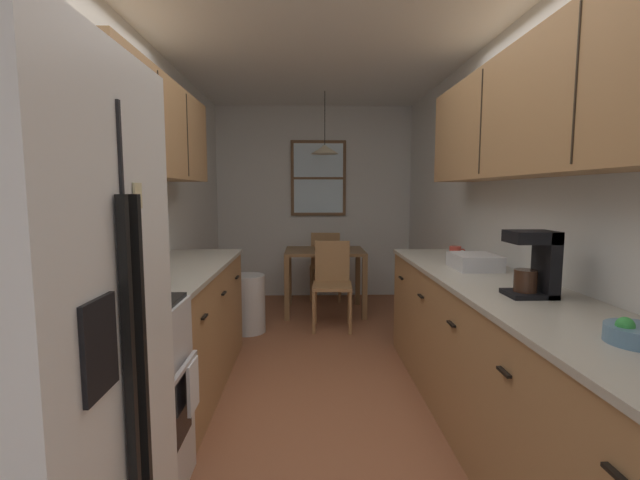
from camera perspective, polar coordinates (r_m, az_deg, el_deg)
The scene contains 24 objects.
ground_plane at distance 3.60m, azimuth -0.04°, elevation -16.85°, with size 12.00×12.00×0.00m, color #995B3D.
wall_left at distance 3.55m, azimuth -22.45°, elevation 3.53°, with size 0.10×9.00×2.55m, color silver.
wall_right at distance 3.62m, azimuth 21.91°, elevation 3.59°, with size 0.10×9.00×2.55m, color silver.
wall_back at distance 5.97m, azimuth -0.77°, elevation 4.91°, with size 4.40×0.10×2.55m, color silver.
ceiling_slab at distance 3.52m, azimuth -0.04°, elevation 25.78°, with size 4.40×9.00×0.08m, color white.
stove_range at distance 2.25m, azimuth -26.59°, elevation -19.16°, with size 0.66×0.66×1.10m.
microwave_over_range at distance 2.11m, azimuth -31.03°, elevation 11.74°, with size 0.39×0.59×0.32m.
counter_left at distance 3.33m, azimuth -17.67°, elevation -10.84°, with size 0.64×1.79×0.90m.
upper_cabinets_left at distance 3.22m, azimuth -21.23°, elevation 13.30°, with size 0.33×1.87×0.65m.
counter_right at distance 2.72m, azimuth 23.02°, elevation -15.01°, with size 0.64×3.23×0.90m.
upper_cabinets_right at distance 2.60m, azimuth 27.75°, elevation 15.07°, with size 0.33×2.91×0.69m.
dining_table at distance 5.14m, azimuth 0.61°, elevation -2.69°, with size 0.92×0.73×0.74m.
dining_chair_near at distance 4.60m, azimuth 1.60°, elevation -5.22°, with size 0.42×0.42×0.90m.
dining_chair_far at distance 5.72m, azimuth 0.76°, elevation -2.95°, with size 0.44×0.44×0.90m.
pendant_light at distance 5.10m, azimuth 0.63°, elevation 11.74°, with size 0.31×0.31×0.70m.
back_window at distance 5.90m, azimuth -0.21°, elevation 8.05°, with size 0.73×0.05×1.00m.
trash_bin at distance 4.53m, azimuth -9.40°, elevation -8.18°, with size 0.35×0.35×0.59m, color silver.
storage_canister at distance 2.56m, azimuth -22.44°, elevation -3.47°, with size 0.10×0.10×0.21m.
dish_towel at distance 2.27m, azimuth -16.23°, elevation -17.77°, with size 0.02×0.16×0.24m, color white.
coffee_maker at distance 2.40m, azimuth 26.38°, elevation -2.62°, with size 0.22×0.18×0.33m.
mug_by_coffeemaker at distance 3.56m, azimuth 17.22°, elevation -1.55°, with size 0.13×0.09×0.10m.
fruit_bowl at distance 1.87m, azimuth 36.07°, elevation -9.78°, with size 0.21×0.21×0.09m.
dish_rack at distance 3.12m, azimuth 19.48°, elevation -2.66°, with size 0.28×0.34×0.10m, color silver.
table_serving_bowl at distance 5.14m, azimuth 0.78°, elevation -0.93°, with size 0.20×0.20×0.06m, color silver.
Camera 1 is at (-0.09, -2.31, 1.41)m, focal length 24.56 mm.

